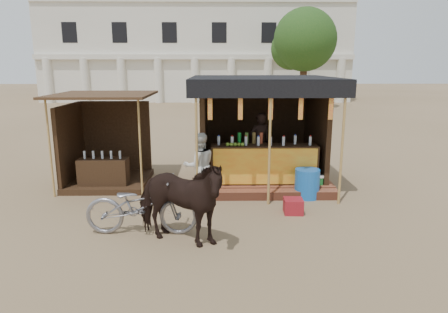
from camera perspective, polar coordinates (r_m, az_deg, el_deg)
ground at (r=7.65m, az=0.19°, el=-10.79°), size 120.00×120.00×0.00m
main_stall at (r=10.62m, az=5.26°, el=1.75°), size 3.60×3.61×2.78m
secondary_stall at (r=10.91m, az=-17.03°, el=0.60°), size 2.40×2.40×2.38m
cow at (r=6.97m, az=-6.54°, el=-6.42°), size 2.02×1.51×1.56m
motorbike at (r=7.56m, az=-11.72°, el=-6.93°), size 2.09×0.78×1.09m
bystander at (r=9.30m, az=-3.52°, el=-1.36°), size 0.90×0.79×1.57m
blue_barrel at (r=9.64m, az=11.78°, el=-3.79°), size 0.67×0.67×0.69m
red_crate at (r=8.64m, az=9.86°, el=-6.99°), size 0.41×0.40×0.32m
cooler at (r=10.09m, az=11.85°, el=-3.72°), size 0.70×0.53×0.46m
background_building at (r=37.00m, az=-3.90°, el=14.35°), size 26.00×7.45×8.18m
tree at (r=29.78m, az=11.04°, el=15.74°), size 4.50×4.40×7.00m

